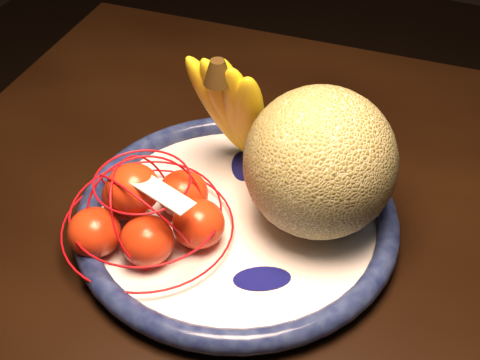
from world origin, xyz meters
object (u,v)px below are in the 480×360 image
at_px(dining_table, 435,287).
at_px(mandarin_bag, 147,212).
at_px(cantaloupe, 320,163).
at_px(banana_bunch, 235,106).
at_px(fruit_bowl, 237,218).

distance_m(dining_table, mandarin_bag, 0.38).
bearing_deg(dining_table, cantaloupe, -172.28).
bearing_deg(banana_bunch, fruit_bowl, -56.37).
height_order(fruit_bowl, banana_bunch, banana_bunch).
distance_m(cantaloupe, banana_bunch, 0.14).
height_order(dining_table, banana_bunch, banana_bunch).
relative_size(dining_table, fruit_bowl, 3.68).
bearing_deg(banana_bunch, dining_table, 5.61).
height_order(fruit_bowl, mandarin_bag, mandarin_bag).
distance_m(fruit_bowl, mandarin_bag, 0.11).
xyz_separation_m(dining_table, banana_bunch, (-0.29, 0.01, 0.19)).
height_order(dining_table, mandarin_bag, mandarin_bag).
bearing_deg(fruit_bowl, mandarin_bag, -142.01).
bearing_deg(banana_bunch, cantaloupe, -11.98).
relative_size(banana_bunch, mandarin_bag, 0.74).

